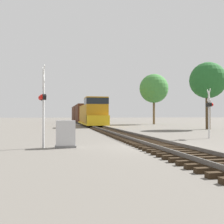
{
  "coord_description": "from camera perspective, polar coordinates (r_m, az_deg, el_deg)",
  "views": [
    {
      "loc": [
        -5.13,
        -13.2,
        1.66
      ],
      "look_at": [
        -0.3,
        10.66,
        1.99
      ],
      "focal_mm": 42.0,
      "sensor_mm": 36.0,
      "label": 1
    }
  ],
  "objects": [
    {
      "name": "ground_plane",
      "position": [
        14.26,
        9.8,
        -7.47
      ],
      "size": [
        400.0,
        400.0,
        0.0
      ],
      "primitive_type": "plane",
      "color": "#666059"
    },
    {
      "name": "tree_mid_background",
      "position": [
        50.6,
        9.1,
        5.06
      ],
      "size": [
        5.47,
        5.47,
        9.56
      ],
      "color": "brown",
      "rests_on": "ground"
    },
    {
      "name": "crossing_signal_near",
      "position": [
        13.95,
        -14.8,
        2.43
      ],
      "size": [
        0.46,
        1.01,
        4.24
      ],
      "rotation": [
        0.0,
        0.0,
        -1.41
      ],
      "color": "silver",
      "rests_on": "ground"
    },
    {
      "name": "rail_track_bed",
      "position": [
        14.24,
        9.8,
        -6.93
      ],
      "size": [
        2.6,
        160.0,
        0.31
      ],
      "color": "black",
      "rests_on": "ground"
    },
    {
      "name": "crossing_signal_far",
      "position": [
        20.35,
        20.43,
        0.97
      ],
      "size": [
        0.56,
        1.01,
        3.62
      ],
      "rotation": [
        0.0,
        0.0,
        1.27
      ],
      "color": "silver",
      "rests_on": "ground"
    },
    {
      "name": "tree_far_right",
      "position": [
        33.9,
        20.13,
        6.4
      ],
      "size": [
        4.36,
        4.36,
        8.12
      ],
      "color": "#473521",
      "rests_on": "ground"
    },
    {
      "name": "relay_cabinet",
      "position": [
        13.84,
        -10.07,
        -4.78
      ],
      "size": [
        1.08,
        0.53,
        1.41
      ],
      "color": "slate",
      "rests_on": "ground"
    },
    {
      "name": "freight_train",
      "position": [
        56.65,
        -6.25,
        -0.41
      ],
      "size": [
        3.1,
        44.13,
        4.26
      ],
      "color": "#B77A14",
      "rests_on": "ground"
    }
  ]
}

